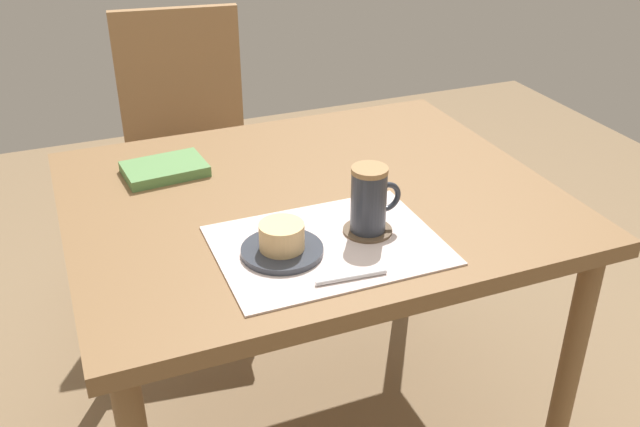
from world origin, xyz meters
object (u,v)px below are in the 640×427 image
dining_table (311,224)px  coffee_mug (370,199)px  pastry (282,236)px  small_book (165,169)px  wooden_chair (188,150)px  pastry_plate (282,251)px

dining_table → coffee_mug: bearing=-77.9°
dining_table → coffee_mug: size_ratio=7.81×
pastry → small_book: size_ratio=0.47×
wooden_chair → pastry: wooden_chair is taller
dining_table → pastry: pastry is taller
pastry → small_book: (-0.13, 0.43, -0.03)m
dining_table → pastry: (-0.14, -0.22, 0.12)m
pastry → small_book: pastry is taller
pastry_plate → pastry: size_ratio=1.83×
dining_table → pastry_plate: pastry_plate is taller
dining_table → pastry_plate: bearing=-123.0°
pastry_plate → dining_table: bearing=57.0°
coffee_mug → small_book: (-0.32, 0.41, -0.06)m
wooden_chair → pastry: size_ratio=10.88×
pastry_plate → coffee_mug: (0.18, 0.01, 0.07)m
pastry_plate → small_book: size_ratio=0.85×
pastry_plate → pastry: pastry is taller
dining_table → wooden_chair: wooden_chair is taller
wooden_chair → pastry_plate: wooden_chair is taller
wooden_chair → small_book: size_ratio=5.07×
pastry → small_book: bearing=107.3°
coffee_mug → small_book: coffee_mug is taller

